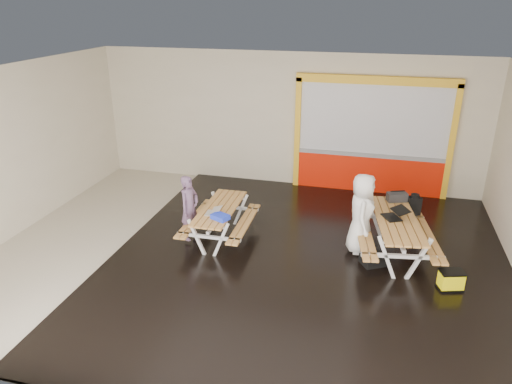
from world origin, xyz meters
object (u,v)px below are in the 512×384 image
(laptop_right, at_px, (395,215))
(picnic_table_right, at_px, (396,228))
(person_right, at_px, (362,213))
(blue_pouch, at_px, (220,217))
(backpack, at_px, (414,205))
(fluke_bag, at_px, (451,280))
(picnic_table_left, at_px, (220,215))
(dark_case, at_px, (374,260))
(laptop_left, at_px, (213,212))
(person_left, at_px, (190,208))
(toolbox, at_px, (397,197))

(laptop_right, bearing_deg, picnic_table_right, -34.22)
(person_right, distance_m, blue_pouch, 2.72)
(backpack, relative_size, fluke_bag, 0.94)
(picnic_table_left, height_order, dark_case, picnic_table_left)
(person_right, distance_m, backpack, 1.39)
(person_right, xyz_separation_m, laptop_left, (-2.86, -0.46, -0.09))
(person_left, xyz_separation_m, toolbox, (4.05, 1.26, 0.15))
(person_left, distance_m, laptop_left, 0.54)
(blue_pouch, distance_m, backpack, 3.99)
(picnic_table_left, xyz_separation_m, toolbox, (3.50, 1.02, 0.36))
(toolbox, distance_m, fluke_bag, 2.16)
(picnic_table_right, xyz_separation_m, person_left, (-4.05, -0.40, 0.14))
(picnic_table_right, xyz_separation_m, person_right, (-0.66, -0.02, 0.24))
(person_left, relative_size, fluke_bag, 2.88)
(picnic_table_left, distance_m, person_left, 0.64)
(backpack, height_order, fluke_bag, backpack)
(person_right, bearing_deg, backpack, -50.99)
(toolbox, xyz_separation_m, backpack, (0.36, 0.06, -0.16))
(picnic_table_right, xyz_separation_m, toolbox, (0.01, 0.86, 0.29))
(picnic_table_left, bearing_deg, toolbox, 16.34)
(laptop_left, relative_size, laptop_right, 0.60)
(person_right, height_order, laptop_right, person_right)
(picnic_table_left, relative_size, person_right, 1.19)
(dark_case, relative_size, fluke_bag, 0.98)
(picnic_table_left, distance_m, laptop_left, 0.39)
(picnic_table_right, distance_m, dark_case, 0.75)
(person_left, height_order, blue_pouch, person_left)
(dark_case, bearing_deg, laptop_right, 56.36)
(toolbox, height_order, fluke_bag, toolbox)
(picnic_table_left, distance_m, dark_case, 3.19)
(backpack, bearing_deg, person_right, -137.33)
(laptop_left, height_order, laptop_right, laptop_right)
(laptop_left, distance_m, fluke_bag, 4.53)
(person_right, height_order, backpack, person_right)
(toolbox, relative_size, dark_case, 0.97)
(laptop_right, bearing_deg, person_left, -173.84)
(backpack, bearing_deg, laptop_right, -114.66)
(picnic_table_left, bearing_deg, backpack, 15.68)
(picnic_table_left, bearing_deg, blue_pouch, -69.67)
(person_right, distance_m, laptop_left, 2.90)
(picnic_table_left, bearing_deg, dark_case, -4.64)
(picnic_table_left, height_order, toolbox, toolbox)
(laptop_left, height_order, fluke_bag, laptop_left)
(laptop_left, distance_m, backpack, 4.12)
(picnic_table_right, relative_size, fluke_bag, 4.97)
(blue_pouch, bearing_deg, toolbox, 25.09)
(person_left, bearing_deg, picnic_table_left, -51.71)
(laptop_left, height_order, backpack, backpack)
(laptop_right, xyz_separation_m, fluke_bag, (1.00, -0.97, -0.69))
(laptop_left, distance_m, toolbox, 3.77)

